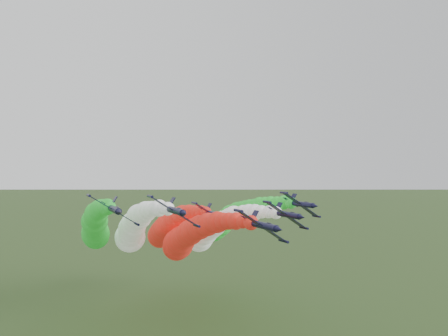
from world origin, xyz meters
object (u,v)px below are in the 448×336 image
(jet_lead, at_px, (186,238))
(jet_outer_left, at_px, (96,227))
(jet_outer_right, at_px, (226,221))
(jet_inner_left, at_px, (134,228))
(jet_trail, at_px, (166,228))
(jet_inner_right, at_px, (210,230))

(jet_lead, xyz_separation_m, jet_outer_left, (-22.69, 16.88, 2.46))
(jet_outer_right, bearing_deg, jet_inner_left, -167.63)
(jet_lead, distance_m, jet_outer_right, 27.29)
(jet_trail, bearing_deg, jet_outer_right, -33.89)
(jet_lead, bearing_deg, jet_inner_right, 43.85)
(jet_outer_left, relative_size, jet_trail, 0.99)
(jet_inner_right, bearing_deg, jet_trail, 116.48)
(jet_outer_right, bearing_deg, jet_lead, -139.41)
(jet_trail, bearing_deg, jet_inner_right, -63.52)
(jet_lead, height_order, jet_trail, jet_lead)
(jet_outer_left, height_order, jet_trail, jet_outer_left)
(jet_lead, distance_m, jet_outer_left, 28.39)
(jet_inner_right, distance_m, jet_outer_right, 10.80)
(jet_lead, relative_size, jet_inner_right, 1.00)
(jet_lead, height_order, jet_outer_left, jet_outer_left)
(jet_inner_right, bearing_deg, jet_outer_left, 171.23)
(jet_lead, height_order, jet_outer_right, jet_outer_right)
(jet_lead, bearing_deg, jet_outer_left, 143.35)
(jet_outer_left, bearing_deg, jet_inner_left, -32.96)
(jet_lead, relative_size, jet_inner_left, 0.99)
(jet_trail, bearing_deg, jet_lead, -95.81)
(jet_inner_left, distance_m, jet_inner_right, 24.81)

